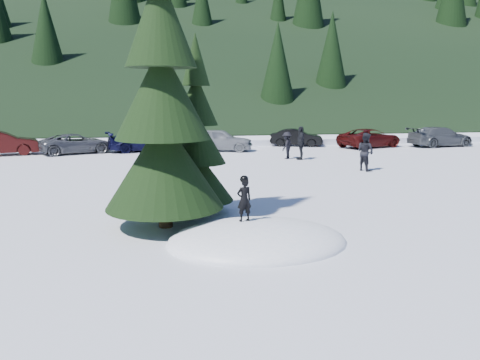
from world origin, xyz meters
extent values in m
plane|color=white|center=(0.00, 0.00, 0.00)|extent=(200.00, 200.00, 0.00)
ellipsoid|color=white|center=(0.00, 0.00, 0.00)|extent=(4.48, 3.52, 0.96)
cylinder|color=#312010|center=(-2.20, 1.80, 0.70)|extent=(0.38, 0.38, 1.40)
cone|color=black|center=(-2.20, 1.80, 1.79)|extent=(3.20, 3.20, 2.46)
cone|color=black|center=(-2.20, 1.80, 3.65)|extent=(2.54, 2.54, 2.46)
cone|color=black|center=(-2.20, 1.80, 5.51)|extent=(1.88, 1.88, 2.46)
cylinder|color=#312010|center=(-1.20, 3.20, 0.50)|extent=(0.26, 0.26, 1.00)
cone|color=black|center=(-1.20, 3.20, 1.16)|extent=(2.20, 2.20, 1.52)
cone|color=black|center=(-1.20, 3.20, 2.31)|extent=(1.75, 1.75, 1.52)
cone|color=black|center=(-1.20, 3.20, 3.46)|extent=(1.29, 1.29, 1.52)
cone|color=black|center=(-1.20, 3.20, 4.61)|extent=(0.84, 0.84, 1.52)
imported|color=black|center=(-0.27, 0.30, 1.02)|extent=(0.45, 0.36, 1.08)
imported|color=black|center=(7.44, 10.18, 0.92)|extent=(0.99, 1.09, 1.83)
imported|color=black|center=(5.57, 14.60, 0.94)|extent=(0.66, 1.17, 1.88)
imported|color=black|center=(4.89, 15.07, 0.77)|extent=(1.07, 1.14, 1.54)
imported|color=black|center=(-11.87, 19.48, 0.74)|extent=(4.77, 2.71, 1.49)
imported|color=#45474C|center=(-7.46, 19.78, 0.62)|extent=(4.93, 3.65, 1.24)
imported|color=black|center=(-3.35, 20.25, 0.68)|extent=(4.98, 2.94, 1.35)
imported|color=gray|center=(1.54, 19.55, 0.74)|extent=(4.63, 2.71, 1.48)
imported|color=black|center=(7.42, 21.69, 0.62)|extent=(3.96, 2.37, 1.23)
imported|color=#3D0B0B|center=(12.26, 20.01, 0.66)|extent=(5.19, 3.72, 1.31)
imported|color=#484C4F|center=(17.53, 19.75, 0.70)|extent=(5.09, 2.71, 1.41)
camera|label=1|loc=(-2.29, -10.84, 3.55)|focal=35.00mm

